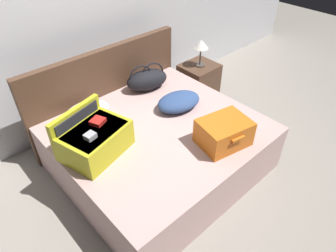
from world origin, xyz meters
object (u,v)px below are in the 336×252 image
object	(u,v)px
pillow_near_headboard	(179,102)
nightstand	(198,84)
hard_case_medium	(224,132)
table_lamp	(201,46)
bed	(160,148)
hard_case_large	(94,138)
pillow_center_head	(88,111)
duffel_bag	(147,80)

from	to	relation	value
pillow_near_headboard	nightstand	bearing A→B (deg)	29.63
hard_case_medium	nightstand	bearing A→B (deg)	62.87
hard_case_medium	table_lamp	world-z (taller)	table_lamp
pillow_near_headboard	table_lamp	world-z (taller)	table_lamp
bed	hard_case_medium	xyz separation A→B (m)	(0.28, -0.54, 0.37)
hard_case_large	nightstand	size ratio (longest dim) A/B	1.19
hard_case_large	pillow_center_head	distance (m)	0.52
pillow_near_headboard	pillow_center_head	distance (m)	0.91
bed	pillow_near_headboard	size ratio (longest dim) A/B	3.90
pillow_center_head	nightstand	xyz separation A→B (m)	(1.60, -0.02, -0.32)
hard_case_medium	nightstand	size ratio (longest dim) A/B	0.91
table_lamp	bed	bearing A→B (deg)	-153.89
hard_case_medium	pillow_near_headboard	world-z (taller)	hard_case_medium
pillow_near_headboard	nightstand	xyz separation A→B (m)	(0.82, 0.47, -0.32)
duffel_bag	bed	bearing A→B (deg)	-120.74
duffel_bag	pillow_center_head	world-z (taller)	duffel_bag
hard_case_medium	nightstand	world-z (taller)	hard_case_medium
pillow_near_headboard	nightstand	distance (m)	1.00
pillow_center_head	nightstand	world-z (taller)	pillow_center_head
hard_case_large	nightstand	world-z (taller)	hard_case_large
hard_case_large	hard_case_medium	distance (m)	1.11
hard_case_large	pillow_center_head	xyz separation A→B (m)	(0.21, 0.48, -0.07)
bed	pillow_center_head	size ratio (longest dim) A/B	4.16
hard_case_medium	table_lamp	distance (m)	1.46
bed	table_lamp	xyz separation A→B (m)	(1.19, 0.59, 0.54)
bed	pillow_center_head	bearing A→B (deg)	123.47
hard_case_large	pillow_center_head	world-z (taller)	hard_case_large
table_lamp	pillow_near_headboard	bearing A→B (deg)	-150.37
table_lamp	hard_case_large	bearing A→B (deg)	-165.80
pillow_near_headboard	table_lamp	xyz separation A→B (m)	(0.82, 0.47, 0.20)
hard_case_large	duffel_bag	distance (m)	1.10
pillow_center_head	table_lamp	size ratio (longest dim) A/B	1.31
bed	duffel_bag	world-z (taller)	duffel_bag
hard_case_medium	pillow_center_head	world-z (taller)	hard_case_medium
pillow_center_head	hard_case_medium	bearing A→B (deg)	-59.12
pillow_center_head	pillow_near_headboard	bearing A→B (deg)	-32.37
bed	hard_case_large	bearing A→B (deg)	167.95
pillow_center_head	table_lamp	distance (m)	1.61
nightstand	pillow_center_head	bearing A→B (deg)	179.24
bed	hard_case_medium	bearing A→B (deg)	-62.23
duffel_bag	pillow_near_headboard	bearing A→B (deg)	-90.14
bed	nightstand	xyz separation A→B (m)	(1.19, 0.59, 0.01)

